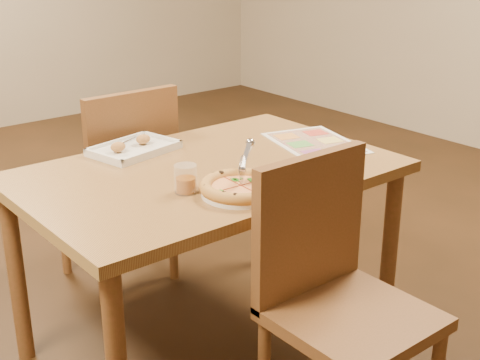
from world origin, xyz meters
TOP-DOWN VIEW (x-y plane):
  - dining_table at (0.00, 0.00)m, footprint 1.30×0.85m
  - chair_near at (0.00, -0.60)m, footprint 0.42×0.42m
  - chair_far at (-0.00, 0.60)m, footprint 0.42×0.42m
  - plate at (-0.07, -0.27)m, footprint 0.26×0.26m
  - pizza at (-0.07, -0.27)m, footprint 0.26×0.26m
  - pizza_cutter at (-0.02, -0.23)m, footprint 0.14×0.12m
  - appetizer_tray at (-0.11, 0.32)m, footprint 0.34×0.27m
  - glass_tumbler at (-0.19, -0.14)m, footprint 0.07×0.07m
  - menu at (0.50, -0.03)m, footprint 0.38×0.46m

SIDE VIEW (x-z plane):
  - chair_near at x=0.00m, z-range 0.33..0.80m
  - chair_far at x=0.00m, z-range 0.33..0.80m
  - dining_table at x=0.00m, z-range 0.27..0.99m
  - menu at x=0.50m, z-range 0.72..0.72m
  - plate at x=-0.07m, z-range 0.72..0.73m
  - appetizer_tray at x=-0.11m, z-range 0.70..0.76m
  - pizza at x=-0.07m, z-range 0.73..0.77m
  - glass_tumbler at x=-0.19m, z-range 0.71..0.81m
  - pizza_cutter at x=-0.02m, z-range 0.76..0.86m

